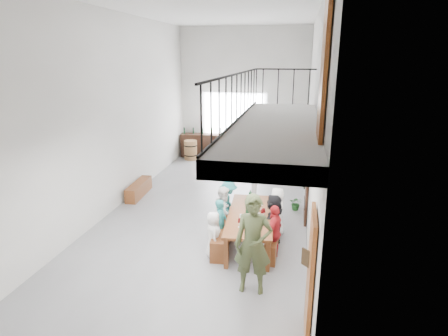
% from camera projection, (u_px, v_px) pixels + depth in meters
% --- Properties ---
extents(floor, '(12.00, 12.00, 0.00)m').
position_uv_depth(floor, '(212.00, 207.00, 11.11)').
color(floor, slate).
rests_on(floor, ground).
extents(room_walls, '(12.00, 12.00, 12.00)m').
position_uv_depth(room_walls, '(211.00, 84.00, 10.10)').
color(room_walls, white).
rests_on(room_walls, ground).
extents(gateway_portal, '(2.80, 0.08, 2.80)m').
position_uv_depth(gateway_portal, '(234.00, 125.00, 16.37)').
color(gateway_portal, white).
rests_on(gateway_portal, ground).
extents(right_wall_decor, '(0.07, 8.28, 5.07)m').
position_uv_depth(right_wall_decor, '(310.00, 175.00, 8.34)').
color(right_wall_decor, '#9C5423').
rests_on(right_wall_decor, ground).
extents(balcony, '(1.52, 5.62, 4.00)m').
position_uv_depth(balcony, '(275.00, 130.00, 6.95)').
color(balcony, silver).
rests_on(balcony, ground).
extents(tasting_table, '(1.19, 2.57, 0.79)m').
position_uv_depth(tasting_table, '(251.00, 217.00, 8.64)').
color(tasting_table, brown).
rests_on(tasting_table, ground).
extents(bench_inner, '(0.50, 2.11, 0.48)m').
position_uv_depth(bench_inner, '(223.00, 232.00, 8.95)').
color(bench_inner, brown).
rests_on(bench_inner, ground).
extents(bench_wall, '(0.27, 1.96, 0.45)m').
position_uv_depth(bench_wall, '(273.00, 237.00, 8.77)').
color(bench_wall, brown).
rests_on(bench_wall, ground).
extents(tableware, '(0.53, 1.50, 0.35)m').
position_uv_depth(tableware, '(252.00, 209.00, 8.54)').
color(tableware, '#10321B').
rests_on(tableware, tasting_table).
extents(side_bench, '(0.42, 1.56, 0.44)m').
position_uv_depth(side_bench, '(139.00, 189.00, 11.94)').
color(side_bench, brown).
rests_on(side_bench, ground).
extents(oak_barrel, '(0.56, 0.56, 0.83)m').
position_uv_depth(oak_barrel, '(191.00, 150.00, 16.11)').
color(oak_barrel, brown).
rests_on(oak_barrel, ground).
extents(serving_counter, '(1.96, 0.74, 1.01)m').
position_uv_depth(serving_counter, '(203.00, 145.00, 16.60)').
color(serving_counter, '#3A2016').
rests_on(serving_counter, ground).
extents(counter_bottles, '(1.66, 0.29, 0.28)m').
position_uv_depth(counter_bottles, '(203.00, 131.00, 16.41)').
color(counter_bottles, '#10321B').
rests_on(counter_bottles, serving_counter).
extents(guest_left_a, '(0.48, 0.59, 1.06)m').
position_uv_depth(guest_left_a, '(213.00, 235.00, 8.20)').
color(guest_left_a, white).
rests_on(guest_left_a, ground).
extents(guest_left_b, '(0.30, 0.43, 1.14)m').
position_uv_depth(guest_left_b, '(221.00, 223.00, 8.70)').
color(guest_left_b, teal).
rests_on(guest_left_b, ground).
extents(guest_left_c, '(0.50, 0.64, 1.28)m').
position_uv_depth(guest_left_c, '(224.00, 212.00, 9.14)').
color(guest_left_c, white).
rests_on(guest_left_c, ground).
extents(guest_left_d, '(0.58, 0.86, 1.24)m').
position_uv_depth(guest_left_d, '(228.00, 204.00, 9.67)').
color(guest_left_d, teal).
rests_on(guest_left_d, ground).
extents(guest_right_a, '(0.49, 0.79, 1.25)m').
position_uv_depth(guest_right_a, '(274.00, 232.00, 8.10)').
color(guest_right_a, red).
rests_on(guest_right_a, ground).
extents(guest_right_b, '(0.79, 1.23, 1.27)m').
position_uv_depth(guest_right_b, '(273.00, 220.00, 8.66)').
color(guest_right_b, black).
rests_on(guest_right_b, ground).
extents(guest_right_c, '(0.54, 0.68, 1.23)m').
position_uv_depth(guest_right_c, '(277.00, 212.00, 9.19)').
color(guest_right_c, white).
rests_on(guest_right_c, ground).
extents(host_standing, '(0.71, 0.48, 1.92)m').
position_uv_depth(host_standing, '(253.00, 245.00, 6.87)').
color(host_standing, '#3F4929').
rests_on(host_standing, ground).
extents(potted_plant, '(0.41, 0.37, 0.41)m').
position_uv_depth(potted_plant, '(296.00, 203.00, 10.81)').
color(potted_plant, '#184F1C').
rests_on(potted_plant, ground).
extents(bicycle_near, '(1.93, 0.89, 0.98)m').
position_uv_depth(bicycle_near, '(252.00, 148.00, 16.14)').
color(bicycle_near, black).
rests_on(bicycle_near, ground).
extents(bicycle_far, '(1.97, 1.02, 1.14)m').
position_uv_depth(bicycle_far, '(253.00, 151.00, 15.38)').
color(bicycle_far, black).
rests_on(bicycle_far, ground).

